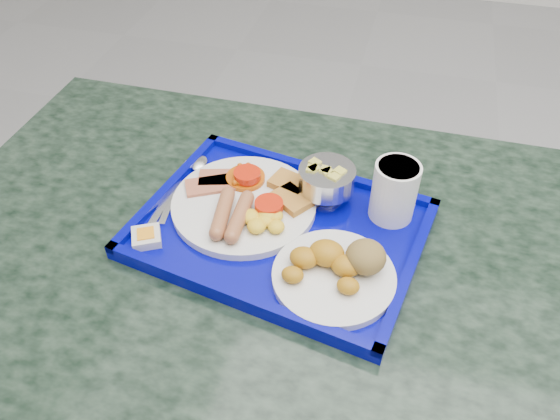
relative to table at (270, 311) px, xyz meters
name	(u,v)px	position (x,y,z in m)	size (l,w,h in m)	color
table	(270,311)	(0.00, 0.00, 0.00)	(1.18, 0.79, 0.73)	gray
tray	(280,230)	(0.01, 0.02, 0.20)	(0.50, 0.41, 0.03)	#030492
main_plate	(247,203)	(-0.05, 0.05, 0.22)	(0.25, 0.25, 0.04)	silver
bread_plate	(338,269)	(0.12, -0.06, 0.22)	(0.19, 0.19, 0.06)	silver
fruit_bowl	(326,179)	(0.07, 0.11, 0.25)	(0.10, 0.10, 0.07)	#BCBCBE
juice_cup	(395,190)	(0.18, 0.10, 0.26)	(0.07, 0.07, 0.10)	white
spoon	(192,171)	(-0.18, 0.12, 0.21)	(0.05, 0.19, 0.01)	#BCBCBE
knife	(170,194)	(-0.19, 0.05, 0.21)	(0.01, 0.19, 0.00)	#BCBCBE
jam_packet	(146,237)	(-0.19, -0.06, 0.21)	(0.06, 0.06, 0.02)	silver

